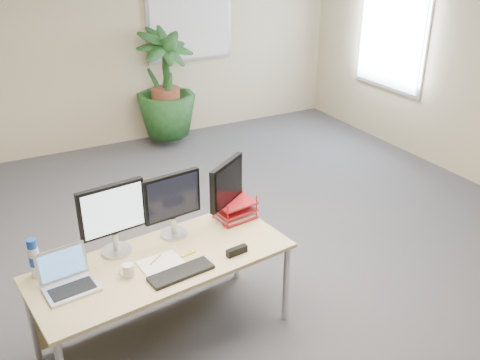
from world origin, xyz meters
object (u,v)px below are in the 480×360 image
desk (157,270)px  floor_plant (166,94)px  monitor_left (113,215)px  laptop (68,278)px  monitor_right (172,201)px

desk → floor_plant: (1.49, 3.70, 0.19)m
monitor_left → laptop: monitor_left is taller
floor_plant → monitor_left: 3.96m
desk → floor_plant: size_ratio=1.29×
laptop → monitor_left: bearing=32.2°
floor_plant → monitor_right: floor_plant is taller
monitor_right → laptop: 0.93m
floor_plant → monitor_right: size_ratio=2.94×
desk → monitor_right: bearing=40.0°
floor_plant → laptop: size_ratio=4.08×
monitor_right → laptop: monitor_right is taller
monitor_left → monitor_right: (0.46, 0.03, -0.02)m
monitor_right → desk: bearing=-140.0°
desk → monitor_right: size_ratio=3.78×
floor_plant → laptop: 4.35m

